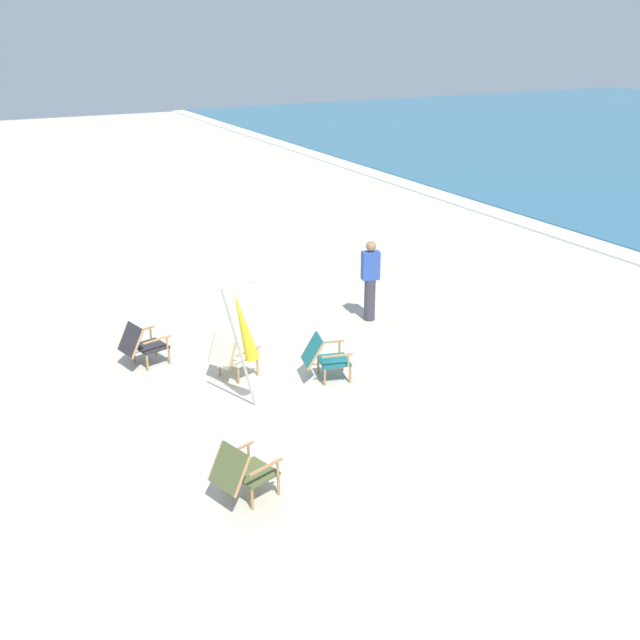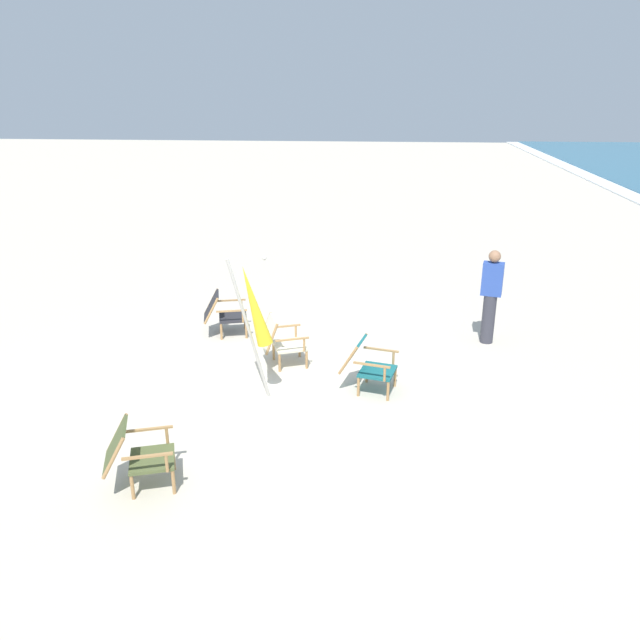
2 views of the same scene
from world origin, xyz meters
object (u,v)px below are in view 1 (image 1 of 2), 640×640
beach_chair_front_right (324,356)px  umbrella_furled_yellow (243,327)px  beach_chair_far_center (242,471)px  beach_chair_back_right (231,355)px  person_near_chairs (370,280)px  beach_chair_mid_center (142,343)px

beach_chair_front_right → umbrella_furled_yellow: size_ratio=0.42×
beach_chair_far_center → beach_chair_back_right: beach_chair_back_right is taller
umbrella_furled_yellow → person_near_chairs: size_ratio=1.27×
beach_chair_mid_center → beach_chair_front_right: (1.91, 2.54, -0.00)m
beach_chair_front_right → umbrella_furled_yellow: bearing=-77.5°
beach_chair_mid_center → person_near_chairs: 4.62m
beach_chair_mid_center → beach_chair_front_right: bearing=53.0°
beach_chair_back_right → umbrella_furled_yellow: (1.07, -0.18, 0.93)m
beach_chair_far_center → beach_chair_front_right: bearing=135.7°
beach_chair_front_right → person_near_chairs: 2.87m
beach_chair_far_center → beach_chair_back_right: (-3.28, 1.13, 0.01)m
beach_chair_far_center → umbrella_furled_yellow: umbrella_furled_yellow is taller
beach_chair_far_center → beach_chair_front_right: (-2.54, 2.49, -0.00)m
beach_chair_mid_center → beach_chair_front_right: 3.18m
beach_chair_front_right → umbrella_furled_yellow: (0.34, -1.54, 0.93)m
umbrella_furled_yellow → beach_chair_back_right: bearing=170.3°
beach_chair_mid_center → beach_chair_back_right: (1.18, 1.18, 0.01)m
umbrella_furled_yellow → person_near_chairs: bearing=122.6°
beach_chair_mid_center → beach_chair_far_center: 4.46m
beach_chair_far_center → beach_chair_back_right: bearing=161.0°
beach_chair_far_center → beach_chair_back_right: 3.46m
beach_chair_back_right → beach_chair_front_right: bearing=61.8°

